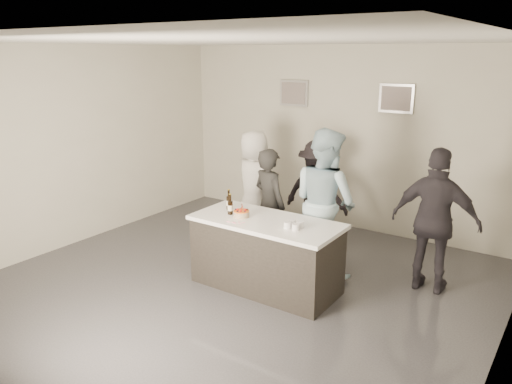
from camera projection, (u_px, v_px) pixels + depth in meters
floor at (234, 288)px, 6.31m from camera, size 6.00×6.00×0.00m
ceiling at (230, 41)px, 5.50m from camera, size 6.00×6.00×0.00m
wall_back at (341, 138)px, 8.28m from camera, size 6.00×0.04×3.00m
wall_left at (74, 147)px, 7.53m from camera, size 0.04×6.00×3.00m
wall_right at (512, 219)px, 4.27m from camera, size 0.04×6.00×3.00m
picture_left at (294, 93)px, 8.56m from camera, size 0.54×0.04×0.44m
picture_right at (396, 98)px, 7.58m from camera, size 0.54×0.04×0.44m
bar_counter at (266, 254)px, 6.22m from camera, size 1.86×0.86×0.90m
cake at (241, 214)px, 6.20m from camera, size 0.20×0.20×0.07m
beer_bottle_a at (229, 200)px, 6.48m from camera, size 0.07×0.07×0.26m
beer_bottle_b at (230, 204)px, 6.28m from camera, size 0.07×0.07×0.26m
tumbler_cluster at (294, 225)px, 5.81m from camera, size 0.19×0.19×0.08m
candles at (234, 222)px, 6.02m from camera, size 0.24×0.08×0.01m
person_main_black at (269, 205)px, 7.04m from camera, size 0.68×0.55×1.61m
person_main_blue at (325, 202)px, 6.56m from camera, size 1.17×1.06×1.96m
person_guest_left at (254, 184)px, 7.89m from camera, size 1.00×0.87×1.72m
person_guest_right at (435, 221)px, 6.04m from camera, size 1.08×0.48×1.81m
person_guest_back at (316, 192)px, 7.67m from camera, size 1.04×0.61×1.60m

